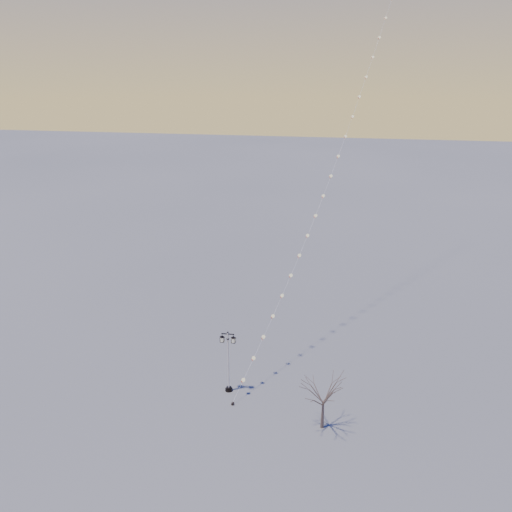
# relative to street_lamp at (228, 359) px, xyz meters

# --- Properties ---
(ground) EXTENTS (300.00, 300.00, 0.00)m
(ground) POSITION_rel_street_lamp_xyz_m (0.81, -2.95, -2.63)
(ground) COLOR #5E6060
(ground) RESTS_ON ground
(street_lamp) EXTENTS (1.20, 0.53, 4.75)m
(street_lamp) POSITION_rel_street_lamp_xyz_m (0.00, 0.00, 0.00)
(street_lamp) COLOR black
(street_lamp) RESTS_ON ground
(bare_tree) EXTENTS (2.17, 2.17, 3.61)m
(bare_tree) POSITION_rel_street_lamp_xyz_m (6.83, -2.79, -0.12)
(bare_tree) COLOR #4D3D34
(bare_tree) RESTS_ON ground
(kite_train) EXTENTS (13.09, 34.53, 38.92)m
(kite_train) POSITION_rel_street_lamp_xyz_m (6.89, 15.39, 16.72)
(kite_train) COLOR black
(kite_train) RESTS_ON ground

